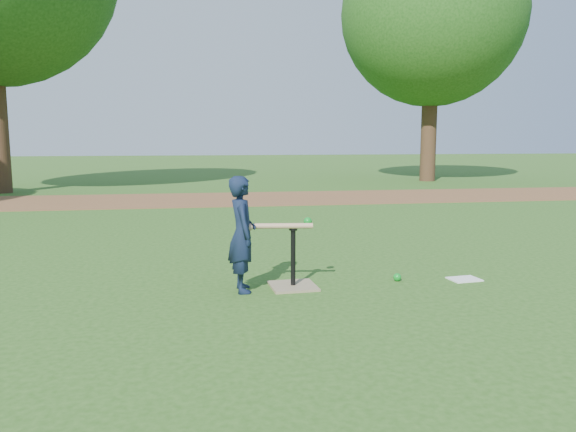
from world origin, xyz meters
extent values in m
plane|color=#285116|center=(0.00, 0.00, 0.00)|extent=(80.00, 80.00, 0.00)
cube|color=brown|center=(0.00, 7.50, 0.01)|extent=(24.00, 3.00, 0.01)
imported|color=#111B33|center=(-0.63, -0.38, 0.54)|extent=(0.28, 0.41, 1.08)
sphere|color=#0C8D21|center=(0.93, -0.28, 0.04)|extent=(0.08, 0.08, 0.08)
cube|color=white|center=(1.62, -0.34, 0.01)|extent=(0.33, 0.27, 0.01)
cube|color=#927F5C|center=(-0.14, -0.33, 0.01)|extent=(0.45, 0.45, 0.02)
cylinder|color=black|center=(-0.14, -0.33, 0.30)|extent=(0.05, 0.05, 0.55)
cylinder|color=black|center=(-0.14, -0.33, 0.58)|extent=(0.08, 0.08, 0.06)
cylinder|color=tan|center=(-0.26, -0.35, 0.60)|extent=(0.60, 0.12, 0.05)
sphere|color=tan|center=(-0.56, -0.39, 0.60)|extent=(0.06, 0.06, 0.06)
sphere|color=#0C8D21|center=(0.01, -0.25, 0.62)|extent=(0.08, 0.08, 0.08)
cylinder|color=#382316|center=(6.50, 12.00, 1.71)|extent=(0.50, 0.50, 3.42)
sphere|color=#285B19|center=(6.50, 12.00, 5.30)|extent=(5.80, 5.80, 5.80)
camera|label=1|loc=(-1.05, -5.50, 1.43)|focal=35.00mm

